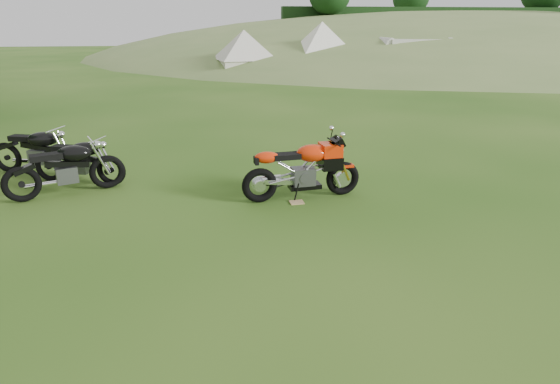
{
  "coord_description": "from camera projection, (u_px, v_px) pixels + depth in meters",
  "views": [
    {
      "loc": [
        -1.31,
        -6.06,
        2.96
      ],
      "look_at": [
        -0.31,
        0.4,
        0.57
      ],
      "focal_mm": 30.0,
      "sensor_mm": 36.0,
      "label": 1
    }
  ],
  "objects": [
    {
      "name": "tent_mid",
      "position": [
        321.0,
        49.0,
        27.82
      ],
      "size": [
        3.6,
        3.6,
        2.83
      ],
      "primitive_type": null,
      "rotation": [
        0.0,
        0.0,
        0.11
      ],
      "color": "white",
      "rests_on": "ground"
    },
    {
      "name": "hillside",
      "position": [
        457.0,
        53.0,
        47.41
      ],
      "size": [
        80.0,
        64.0,
        8.0
      ],
      "primitive_type": "ellipsoid",
      "color": "olive",
      "rests_on": "ground"
    },
    {
      "name": "ground",
      "position": [
        305.0,
        237.0,
        6.83
      ],
      "size": [
        120.0,
        120.0,
        0.0
      ],
      "primitive_type": "plane",
      "color": "#224D10",
      "rests_on": "ground"
    },
    {
      "name": "sport_motorcycle",
      "position": [
        302.0,
        165.0,
        8.13
      ],
      "size": [
        2.08,
        0.72,
        1.22
      ],
      "primitive_type": null,
      "rotation": [
        0.0,
        0.0,
        0.1
      ],
      "color": "red",
      "rests_on": "ground"
    },
    {
      "name": "caravan",
      "position": [
        414.0,
        56.0,
        27.5
      ],
      "size": [
        4.43,
        2.02,
        2.06
      ],
      "primitive_type": null,
      "rotation": [
        0.0,
        0.0,
        0.01
      ],
      "color": "beige",
      "rests_on": "ground"
    },
    {
      "name": "vintage_moto_d",
      "position": [
        37.0,
        150.0,
        9.45
      ],
      "size": [
        2.03,
        1.07,
        1.04
      ],
      "primitive_type": null,
      "rotation": [
        0.0,
        0.0,
        -0.32
      ],
      "color": "black",
      "rests_on": "ground"
    },
    {
      "name": "vintage_moto_b",
      "position": [
        78.0,
        159.0,
        8.94
      ],
      "size": [
        1.87,
        0.99,
        0.96
      ],
      "primitive_type": null,
      "rotation": [
        0.0,
        0.0,
        -0.33
      ],
      "color": "black",
      "rests_on": "ground"
    },
    {
      "name": "vintage_moto_c",
      "position": [
        64.0,
        167.0,
        8.31
      ],
      "size": [
        2.01,
        1.16,
        1.04
      ],
      "primitive_type": null,
      "rotation": [
        0.0,
        0.0,
        0.38
      ],
      "color": "black",
      "rests_on": "ground"
    },
    {
      "name": "plywood_board",
      "position": [
        297.0,
        202.0,
        8.11
      ],
      "size": [
        0.25,
        0.2,
        0.02
      ],
      "primitive_type": "cube",
      "rotation": [
        0.0,
        0.0,
        0.06
      ],
      "color": "tan",
      "rests_on": "ground"
    },
    {
      "name": "tent_left",
      "position": [
        244.0,
        52.0,
        27.13
      ],
      "size": [
        3.43,
        3.43,
        2.57
      ],
      "primitive_type": null,
      "rotation": [
        0.0,
        0.0,
        0.17
      ],
      "color": "beige",
      "rests_on": "ground"
    },
    {
      "name": "hedgerow",
      "position": [
        457.0,
        53.0,
        47.41
      ],
      "size": [
        36.0,
        1.2,
        8.6
      ],
      "primitive_type": null,
      "color": "black",
      "rests_on": "ground"
    }
  ]
}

